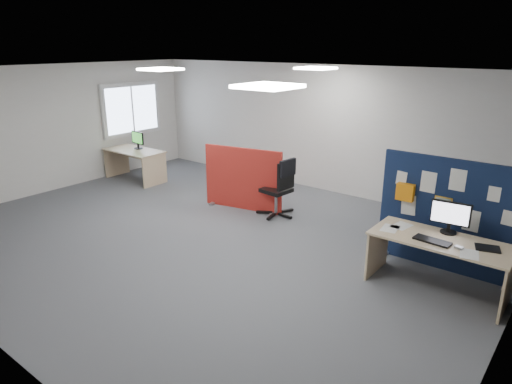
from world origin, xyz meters
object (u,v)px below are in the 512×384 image
Objects in this scene: office_chair at (281,184)px; red_divider at (243,179)px; second_desk at (136,157)px; monitor_second at (138,139)px; navy_divider at (448,216)px; monitor_main at (450,216)px; main_desk at (440,250)px.

red_divider is at bearing -166.57° from office_chair.
second_desk is 4.10m from office_chair.
monitor_second is at bearing 102.22° from second_desk.
navy_divider is at bearing -1.20° from second_desk.
navy_divider is 1.34× the size of second_desk.
red_divider is at bearing 165.77° from monitor_main.
navy_divider is at bearing 101.38° from monitor_main.
navy_divider is 0.69m from main_desk.
navy_divider is 1.23× the size of red_divider.
main_desk is 3.47× the size of monitor_main.
navy_divider is at bearing 0.80° from office_chair.
red_divider reaches higher than second_desk.
office_chair is at bearing 174.94° from navy_divider.
office_chair is (-3.16, 0.90, 0.07)m from main_desk.
monitor_second is at bearing 172.98° from main_desk.
main_desk is (0.12, -0.63, -0.26)m from navy_divider.
red_divider is 3.28m from second_desk.
monitor_main reaches higher than main_desk.
monitor_main is at bearing -6.19° from office_chair.
main_desk is at bearing -23.05° from red_divider.
office_chair is at bearing 1.67° from second_desk.
second_desk is (-7.26, 0.78, -0.01)m from main_desk.
red_divider is 1.09× the size of second_desk.
monitor_second is at bearing -174.09° from office_chair.
red_divider reaches higher than office_chair.
main_desk is at bearing -10.04° from office_chair.
second_desk is (-7.27, 0.56, -0.43)m from monitor_main.
red_divider reaches higher than monitor_main.
red_divider is at bearing 0.17° from second_desk.
red_divider is at bearing 177.63° from navy_divider.
main_desk is at bearing -98.36° from monitor_main.
monitor_main is at bearing -4.38° from second_desk.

